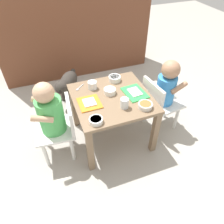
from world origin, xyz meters
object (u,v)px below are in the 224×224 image
seated_child_left (52,114)px  food_tray_left (89,103)px  dining_table (112,104)px  water_cup_right (124,104)px  water_cup_left (92,85)px  cereal_bowl_left_side (145,105)px  veggie_bowl_far (110,91)px  spoon_by_left_tray (79,88)px  dog (67,83)px  cereal_bowl_right_side (115,78)px  veggie_bowl_near (96,120)px  seated_child_right (165,89)px  food_tray_right (135,93)px

seated_child_left → food_tray_left: (0.27, 0.00, 0.03)m
dining_table → water_cup_right: 0.18m
water_cup_left → cereal_bowl_left_side: 0.45m
veggie_bowl_far → spoon_by_left_tray: (-0.21, 0.15, -0.02)m
dining_table → veggie_bowl_far: 0.11m
seated_child_left → cereal_bowl_left_side: size_ratio=6.57×
dog → water_cup_right: (0.28, -0.81, 0.27)m
food_tray_left → veggie_bowl_far: 0.20m
spoon_by_left_tray → cereal_bowl_right_side: bearing=0.5°
water_cup_left → veggie_bowl_near: size_ratio=0.76×
seated_child_right → water_cup_left: 0.59m
dining_table → spoon_by_left_tray: spoon_by_left_tray is taller
dog → cereal_bowl_left_side: bearing=-64.0°
seated_child_left → veggie_bowl_far: seated_child_left is taller
food_tray_left → cereal_bowl_right_side: bearing=37.9°
spoon_by_left_tray → seated_child_right: bearing=-18.3°
cereal_bowl_left_side → seated_child_right: bearing=32.8°
food_tray_right → water_cup_left: 0.34m
cereal_bowl_right_side → spoon_by_left_tray: cereal_bowl_right_side is taller
food_tray_left → water_cup_left: (0.08, 0.18, 0.02)m
food_tray_left → seated_child_right: bearing=-0.3°
seated_child_right → cereal_bowl_left_side: (-0.27, -0.18, 0.04)m
food_tray_right → veggie_bowl_near: size_ratio=2.31×
cereal_bowl_right_side → veggie_bowl_far: 0.18m
dining_table → water_cup_right: bearing=-73.7°
seated_child_left → cereal_bowl_right_side: 0.59m
cereal_bowl_left_side → spoon_by_left_tray: 0.55m
veggie_bowl_near → water_cup_left: bearing=77.1°
seated_child_right → food_tray_left: seated_child_right is taller
dog → water_cup_right: water_cup_right is taller
food_tray_left → veggie_bowl_near: bearing=-93.3°
water_cup_right → food_tray_left: bearing=150.6°
dining_table → dog: bearing=109.9°
dog → cereal_bowl_right_side: bearing=-53.9°
dining_table → spoon_by_left_tray: 0.29m
spoon_by_left_tray → food_tray_left: bearing=-83.6°
dog → food_tray_right: food_tray_right is taller
dog → food_tray_right: 0.84m
food_tray_right → seated_child_left: bearing=-179.7°
seated_child_left → dog: bearing=72.9°
seated_child_right → cereal_bowl_left_side: seated_child_right is taller
dining_table → veggie_bowl_near: bearing=-131.3°
water_cup_left → dining_table: bearing=-56.5°
dog → spoon_by_left_tray: bearing=-85.4°
seated_child_left → veggie_bowl_far: 0.46m
seated_child_right → spoon_by_left_tray: 0.69m
dining_table → food_tray_left: 0.20m
dining_table → veggie_bowl_near: size_ratio=6.31×
seated_child_right → dog: seated_child_right is taller
veggie_bowl_near → veggie_bowl_far: bearing=53.9°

